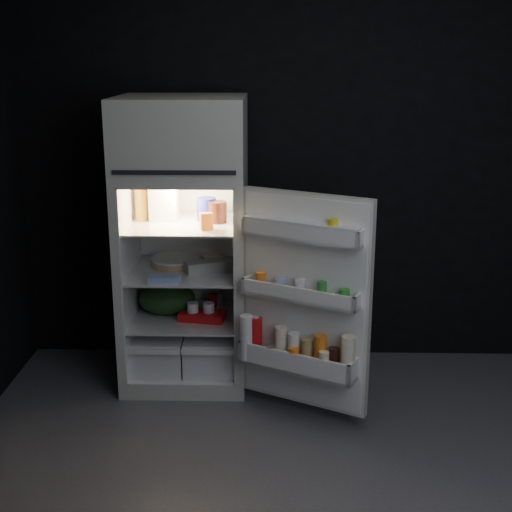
{
  "coord_description": "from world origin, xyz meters",
  "views": [
    {
      "loc": [
        -0.34,
        -2.93,
        2.03
      ],
      "look_at": [
        -0.43,
        1.0,
        0.9
      ],
      "focal_mm": 50.0,
      "sensor_mm": 36.0,
      "label": 1
    }
  ],
  "objects_px": {
    "refrigerator": "(184,232)",
    "egg_carton": "(209,266)",
    "milk_jug": "(164,200)",
    "yogurt_tray": "(202,316)",
    "fridge_door": "(303,307)"
  },
  "relations": [
    {
      "from": "milk_jug",
      "to": "yogurt_tray",
      "type": "height_order",
      "value": "milk_jug"
    },
    {
      "from": "yogurt_tray",
      "to": "fridge_door",
      "type": "bearing_deg",
      "value": -26.64
    },
    {
      "from": "refrigerator",
      "to": "fridge_door",
      "type": "bearing_deg",
      "value": -37.85
    },
    {
      "from": "fridge_door",
      "to": "egg_carton",
      "type": "xyz_separation_m",
      "value": [
        -0.56,
        0.48,
        0.09
      ]
    },
    {
      "from": "refrigerator",
      "to": "fridge_door",
      "type": "distance_m",
      "value": 0.94
    },
    {
      "from": "egg_carton",
      "to": "yogurt_tray",
      "type": "relative_size",
      "value": 1.0
    },
    {
      "from": "milk_jug",
      "to": "refrigerator",
      "type": "bearing_deg",
      "value": -19.75
    },
    {
      "from": "yogurt_tray",
      "to": "milk_jug",
      "type": "bearing_deg",
      "value": 155.62
    },
    {
      "from": "egg_carton",
      "to": "yogurt_tray",
      "type": "distance_m",
      "value": 0.31
    },
    {
      "from": "refrigerator",
      "to": "egg_carton",
      "type": "height_order",
      "value": "refrigerator"
    },
    {
      "from": "refrigerator",
      "to": "milk_jug",
      "type": "bearing_deg",
      "value": 158.98
    },
    {
      "from": "yogurt_tray",
      "to": "refrigerator",
      "type": "bearing_deg",
      "value": 144.57
    },
    {
      "from": "fridge_door",
      "to": "egg_carton",
      "type": "height_order",
      "value": "fridge_door"
    },
    {
      "from": "fridge_door",
      "to": "yogurt_tray",
      "type": "distance_m",
      "value": 0.78
    },
    {
      "from": "milk_jug",
      "to": "yogurt_tray",
      "type": "relative_size",
      "value": 0.86
    }
  ]
}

